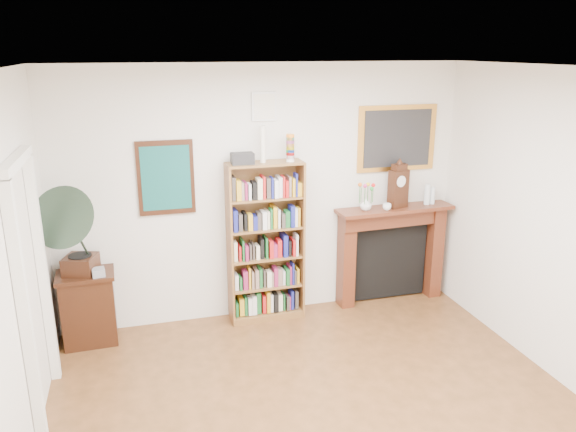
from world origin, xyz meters
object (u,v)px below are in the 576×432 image
object	(u,v)px
fireplace	(391,245)
bottle_right	(432,195)
side_cabinet	(89,308)
mantel_clock	(398,187)
bottle_left	(427,194)
flower_vase	(366,204)
bookshelf	(266,234)
teacup	(387,207)
gramophone	(74,226)
cd_stack	(98,272)

from	to	relation	value
fireplace	bottle_right	xyz separation A→B (m)	(0.49, -0.03, 0.58)
side_cabinet	mantel_clock	size ratio (longest dim) A/B	1.50
bottle_left	fireplace	bearing A→B (deg)	174.57
flower_vase	bottle_right	bearing A→B (deg)	2.94
side_cabinet	bottle_right	distance (m)	4.01
bookshelf	bottle_left	size ratio (longest dim) A/B	8.57
teacup	bottle_right	distance (m)	0.64
gramophone	teacup	xyz separation A→B (m)	(3.31, 0.13, -0.10)
bottle_right	bookshelf	bearing A→B (deg)	-179.14
cd_stack	flower_vase	xyz separation A→B (m)	(2.91, 0.15, 0.44)
bottle_left	bottle_right	size ratio (longest dim) A/B	1.20
mantel_clock	gramophone	bearing A→B (deg)	166.81
bookshelf	bottle_right	xyz separation A→B (m)	(2.02, 0.03, 0.28)
fireplace	bottle_right	size ratio (longest dim) A/B	7.03
gramophone	bottle_left	world-z (taller)	gramophone
side_cabinet	gramophone	bearing A→B (deg)	-103.56
gramophone	bottle_right	distance (m)	3.95
side_cabinet	gramophone	distance (m)	0.94
mantel_clock	bookshelf	bearing A→B (deg)	163.45
gramophone	mantel_clock	size ratio (longest dim) A/B	1.91
cd_stack	mantel_clock	size ratio (longest dim) A/B	0.24
gramophone	mantel_clock	xyz separation A→B (m)	(3.48, 0.20, 0.11)
bookshelf	mantel_clock	bearing A→B (deg)	-1.05
cd_stack	mantel_clock	xyz separation A→B (m)	(3.31, 0.17, 0.62)
bottle_left	teacup	bearing A→B (deg)	-169.88
side_cabinet	flower_vase	bearing A→B (deg)	-1.22
cd_stack	teacup	size ratio (longest dim) A/B	1.24
mantel_clock	flower_vase	bearing A→B (deg)	165.46
side_cabinet	fireplace	distance (m)	3.44
side_cabinet	cd_stack	bearing A→B (deg)	-40.62
cd_stack	flower_vase	distance (m)	2.95
teacup	bottle_right	xyz separation A→B (m)	(0.63, 0.10, 0.06)
fireplace	mantel_clock	distance (m)	0.73
cd_stack	bottle_right	size ratio (longest dim) A/B	0.60
gramophone	cd_stack	bearing A→B (deg)	30.34
side_cabinet	bottle_left	size ratio (longest dim) A/B	3.19
bottle_left	gramophone	bearing A→B (deg)	-176.60
fireplace	bottle_left	size ratio (longest dim) A/B	5.86
side_cabinet	cd_stack	distance (m)	0.46
bookshelf	flower_vase	size ratio (longest dim) A/B	15.29
cd_stack	teacup	xyz separation A→B (m)	(3.14, 0.09, 0.41)
bookshelf	side_cabinet	xyz separation A→B (m)	(-1.89, -0.06, -0.61)
fireplace	cd_stack	bearing A→B (deg)	-178.55
gramophone	side_cabinet	bearing A→B (deg)	96.36
cd_stack	flower_vase	world-z (taller)	flower_vase
cd_stack	teacup	bearing A→B (deg)	1.70
flower_vase	mantel_clock	bearing A→B (deg)	2.03
mantel_clock	teacup	bearing A→B (deg)	-172.28
bookshelf	cd_stack	size ratio (longest dim) A/B	17.13
cd_stack	teacup	world-z (taller)	teacup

